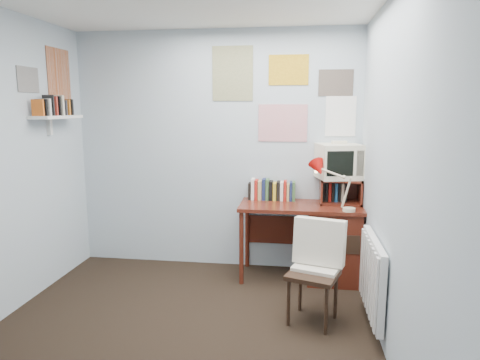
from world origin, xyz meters
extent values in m
plane|color=black|center=(0.00, 0.00, 0.00)|extent=(3.50, 3.50, 0.00)
cube|color=#ADBFC6|center=(0.00, 1.75, 1.25)|extent=(3.00, 0.02, 2.50)
cube|color=#ADBFC6|center=(1.50, 0.00, 1.25)|extent=(0.02, 3.50, 2.50)
cube|color=#5B2114|center=(0.90, 1.48, 0.74)|extent=(1.20, 0.55, 0.03)
cube|color=#5B2114|center=(1.23, 1.48, 0.36)|extent=(0.50, 0.50, 0.72)
cylinder|color=#5B2114|center=(0.34, 1.24, 0.36)|extent=(0.04, 0.04, 0.72)
cylinder|color=#5B2114|center=(0.34, 1.71, 0.36)|extent=(0.04, 0.04, 0.72)
cube|color=#5B2114|center=(0.65, 1.73, 0.42)|extent=(0.64, 0.02, 0.30)
cube|color=black|center=(1.01, 0.57, 0.40)|extent=(0.51, 0.50, 0.80)
cube|color=#B40F0C|center=(1.34, 1.26, 0.97)|extent=(0.29, 0.25, 0.42)
cube|color=#5B2114|center=(1.29, 1.59, 0.89)|extent=(0.40, 0.30, 0.25)
cube|color=beige|center=(1.26, 1.61, 1.20)|extent=(0.47, 0.45, 0.37)
cube|color=#5B2114|center=(0.66, 1.66, 0.87)|extent=(0.60, 0.14, 0.22)
cube|color=white|center=(1.46, 0.55, 0.42)|extent=(0.09, 0.80, 0.60)
cube|color=white|center=(-1.40, 1.10, 1.62)|extent=(0.20, 0.62, 0.24)
cube|color=white|center=(0.70, 1.74, 1.85)|extent=(1.20, 0.01, 0.90)
cube|color=white|center=(-1.49, 1.10, 2.00)|extent=(0.01, 0.70, 0.60)
camera|label=1|loc=(0.87, -2.69, 1.72)|focal=32.00mm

